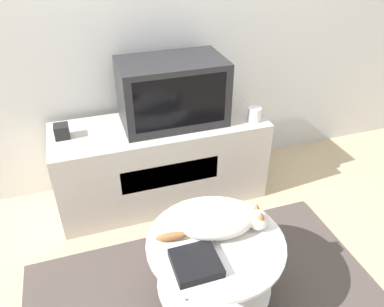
{
  "coord_description": "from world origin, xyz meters",
  "views": [
    {
      "loc": [
        -0.46,
        -1.14,
        1.75
      ],
      "look_at": [
        0.09,
        0.53,
        0.61
      ],
      "focal_mm": 35.0,
      "sensor_mm": 36.0,
      "label": 1
    }
  ],
  "objects_px": {
    "speaker": "(62,131)",
    "cat": "(223,224)",
    "tv": "(172,92)",
    "dvd_box": "(196,263)"
  },
  "relations": [
    {
      "from": "speaker",
      "to": "cat",
      "type": "bearing_deg",
      "value": -52.64
    },
    {
      "from": "speaker",
      "to": "dvd_box",
      "type": "distance_m",
      "value": 1.19
    },
    {
      "from": "dvd_box",
      "to": "cat",
      "type": "bearing_deg",
      "value": 39.22
    },
    {
      "from": "speaker",
      "to": "cat",
      "type": "height_order",
      "value": "speaker"
    },
    {
      "from": "cat",
      "to": "speaker",
      "type": "bearing_deg",
      "value": 133.8
    },
    {
      "from": "tv",
      "to": "speaker",
      "type": "distance_m",
      "value": 0.72
    },
    {
      "from": "speaker",
      "to": "cat",
      "type": "xyz_separation_m",
      "value": [
        0.69,
        -0.91,
        -0.15
      ]
    },
    {
      "from": "tv",
      "to": "dvd_box",
      "type": "relative_size",
      "value": 3.19
    },
    {
      "from": "tv",
      "to": "dvd_box",
      "type": "height_order",
      "value": "tv"
    },
    {
      "from": "tv",
      "to": "dvd_box",
      "type": "xyz_separation_m",
      "value": [
        -0.2,
        -1.06,
        -0.35
      ]
    }
  ]
}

